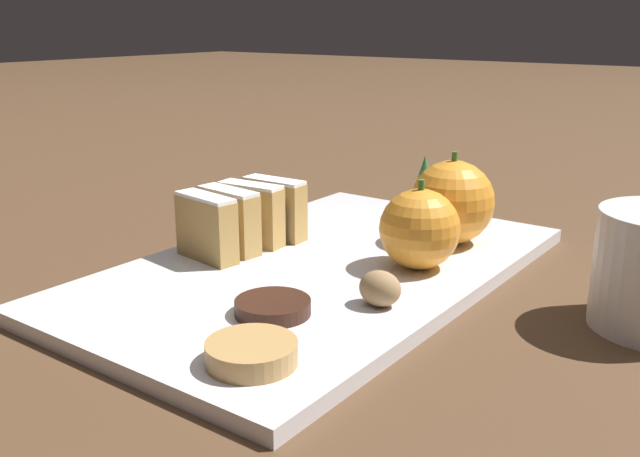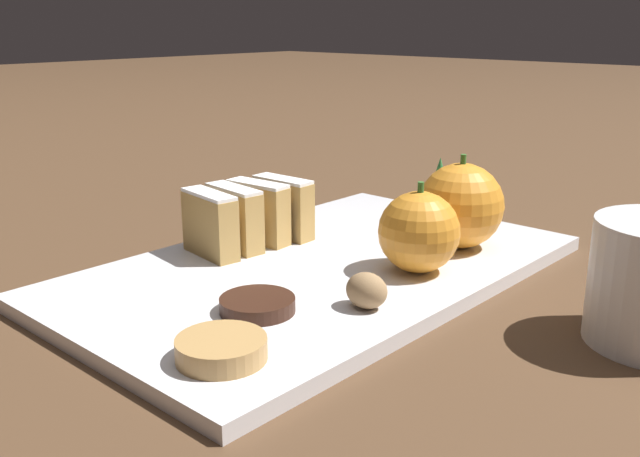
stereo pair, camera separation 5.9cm
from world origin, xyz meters
name	(u,v)px [view 2 (the right image)]	position (x,y,z in m)	size (l,w,h in m)	color
ground_plane	(320,276)	(0.00, 0.00, 0.00)	(6.00, 6.00, 0.00)	#513823
serving_platter	(320,270)	(0.00, 0.00, 0.01)	(0.26, 0.43, 0.01)	white
stollen_slice_front	(210,224)	(-0.08, -0.05, 0.04)	(0.06, 0.03, 0.06)	tan
stollen_slice_second	(234,218)	(-0.08, -0.02, 0.04)	(0.06, 0.03, 0.06)	tan
stollen_slice_third	(258,212)	(-0.08, 0.01, 0.04)	(0.06, 0.03, 0.06)	tan
stollen_slice_fourth	(283,207)	(-0.08, 0.03, 0.04)	(0.06, 0.02, 0.06)	tan
orange_near	(419,232)	(0.07, 0.04, 0.04)	(0.07, 0.07, 0.07)	orange
orange_far	(461,206)	(0.06, 0.12, 0.05)	(0.08, 0.08, 0.08)	orange
walnut	(367,290)	(0.09, -0.05, 0.02)	(0.03, 0.03, 0.03)	#9E7A51
chocolate_cookie	(257,305)	(0.04, -0.11, 0.02)	(0.05, 0.05, 0.01)	#381E14
gingerbread_cookie	(221,349)	(0.07, -0.17, 0.02)	(0.06, 0.06, 0.01)	tan
evergreen_sprig	(439,191)	(0.01, 0.17, 0.05)	(0.04, 0.04, 0.07)	#2D7538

